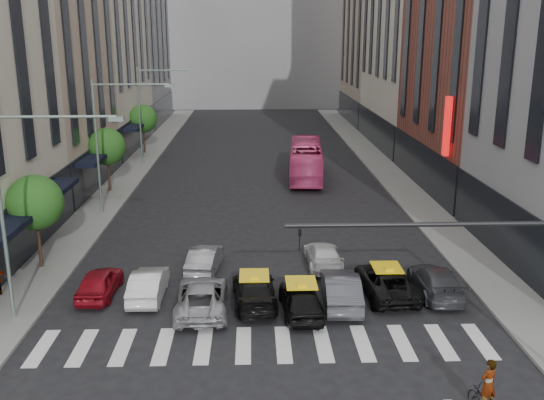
{
  "coord_description": "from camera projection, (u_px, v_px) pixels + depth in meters",
  "views": [
    {
      "loc": [
        -0.56,
        -20.37,
        12.03
      ],
      "look_at": [
        0.38,
        8.85,
        4.0
      ],
      "focal_mm": 40.0,
      "sensor_mm": 36.0,
      "label": 1
    }
  ],
  "objects": [
    {
      "name": "car_row2_right",
      "position": [
        323.0,
        255.0,
        32.36
      ],
      "size": [
        1.87,
        4.37,
        1.25
      ],
      "primitive_type": "imported",
      "rotation": [
        0.0,
        0.0,
        3.17
      ],
      "color": "silver",
      "rests_on": "ground"
    },
    {
      "name": "building_right_d",
      "position": [
        381.0,
        19.0,
        82.3
      ],
      "size": [
        8.0,
        18.0,
        28.0
      ],
      "primitive_type": "cube",
      "color": "tan",
      "rests_on": "ground"
    },
    {
      "name": "traffic_signal",
      "position": [
        492.0,
        260.0,
        20.92
      ],
      "size": [
        10.1,
        0.2,
        6.0
      ],
      "color": "black",
      "rests_on": "ground"
    },
    {
      "name": "rider",
      "position": [
        490.0,
        366.0,
        19.35
      ],
      "size": [
        0.76,
        0.64,
        1.76
      ],
      "primitive_type": "imported",
      "rotation": [
        0.0,
        0.0,
        3.56
      ],
      "color": "gray",
      "rests_on": "motorcycle"
    },
    {
      "name": "car_white_front",
      "position": [
        148.0,
        284.0,
        28.45
      ],
      "size": [
        1.46,
        4.15,
        1.37
      ],
      "primitive_type": "imported",
      "rotation": [
        0.0,
        0.0,
        3.14
      ],
      "color": "silver",
      "rests_on": "ground"
    },
    {
      "name": "tree_mid",
      "position": [
        107.0,
        147.0,
        46.56
      ],
      "size": [
        2.88,
        2.88,
        4.95
      ],
      "color": "black",
      "rests_on": "sidewalk_left"
    },
    {
      "name": "car_grey_mid",
      "position": [
        341.0,
        289.0,
        27.74
      ],
      "size": [
        1.78,
        4.66,
        1.52
      ],
      "primitive_type": "imported",
      "rotation": [
        0.0,
        0.0,
        3.1
      ],
      "color": "#42444A",
      "rests_on": "ground"
    },
    {
      "name": "building_left_b",
      "position": [
        36.0,
        34.0,
        46.11
      ],
      "size": [
        8.0,
        16.0,
        24.0
      ],
      "primitive_type": "cube",
      "color": "tan",
      "rests_on": "ground"
    },
    {
      "name": "bus",
      "position": [
        306.0,
        160.0,
        51.98
      ],
      "size": [
        3.5,
        11.33,
        3.11
      ],
      "primitive_type": "imported",
      "rotation": [
        0.0,
        0.0,
        3.06
      ],
      "color": "#DB407E",
      "rests_on": "ground"
    },
    {
      "name": "tree_near",
      "position": [
        35.0,
        203.0,
        31.14
      ],
      "size": [
        2.88,
        2.88,
        4.95
      ],
      "color": "black",
      "rests_on": "sidewalk_left"
    },
    {
      "name": "car_red",
      "position": [
        100.0,
        282.0,
        28.66
      ],
      "size": [
        1.7,
        3.97,
        1.34
      ],
      "primitive_type": "imported",
      "rotation": [
        0.0,
        0.0,
        3.11
      ],
      "color": "maroon",
      "rests_on": "ground"
    },
    {
      "name": "taxi_left",
      "position": [
        254.0,
        290.0,
        27.79
      ],
      "size": [
        2.23,
        4.87,
        1.38
      ],
      "primitive_type": "imported",
      "rotation": [
        0.0,
        0.0,
        3.2
      ],
      "color": "black",
      "rests_on": "ground"
    },
    {
      "name": "streetlamp_far",
      "position": [
        149.0,
        103.0,
        55.65
      ],
      "size": [
        5.38,
        0.25,
        9.0
      ],
      "color": "gray",
      "rests_on": "sidewalk_left"
    },
    {
      "name": "ground",
      "position": [
        269.0,
        364.0,
        22.83
      ],
      "size": [
        160.0,
        160.0,
        0.0
      ],
      "primitive_type": "plane",
      "color": "black",
      "rests_on": "ground"
    },
    {
      "name": "car_grey_curb",
      "position": [
        436.0,
        281.0,
        28.8
      ],
      "size": [
        1.98,
        4.71,
        1.36
      ],
      "primitive_type": "imported",
      "rotation": [
        0.0,
        0.0,
        3.13
      ],
      "color": "#383A3F",
      "rests_on": "ground"
    },
    {
      "name": "streetlamp_near",
      "position": [
        22.0,
        189.0,
        24.81
      ],
      "size": [
        5.38,
        0.25,
        9.0
      ],
      "color": "gray",
      "rests_on": "sidewalk_left"
    },
    {
      "name": "taxi_right",
      "position": [
        386.0,
        281.0,
        28.75
      ],
      "size": [
        2.58,
        5.06,
        1.37
      ],
      "primitive_type": "imported",
      "rotation": [
        0.0,
        0.0,
        3.2
      ],
      "color": "black",
      "rests_on": "ground"
    },
    {
      "name": "car_row2_left",
      "position": [
        205.0,
        259.0,
        31.65
      ],
      "size": [
        1.88,
        4.19,
        1.33
      ],
      "primitive_type": "imported",
      "rotation": [
        0.0,
        0.0,
        3.02
      ],
      "color": "gray",
      "rests_on": "ground"
    },
    {
      "name": "tree_far",
      "position": [
        143.0,
        119.0,
        61.98
      ],
      "size": [
        2.88,
        2.88,
        4.95
      ],
      "color": "black",
      "rests_on": "sidewalk_left"
    },
    {
      "name": "building_left_d",
      "position": [
        129.0,
        11.0,
        80.98
      ],
      "size": [
        8.0,
        18.0,
        30.0
      ],
      "primitive_type": "cube",
      "color": "gray",
      "rests_on": "ground"
    },
    {
      "name": "taxi_center",
      "position": [
        301.0,
        298.0,
        26.82
      ],
      "size": [
        1.94,
        4.31,
        1.44
      ],
      "primitive_type": "imported",
      "rotation": [
        0.0,
        0.0,
        3.2
      ],
      "color": "black",
      "rests_on": "ground"
    },
    {
      "name": "sidewalk_left",
      "position": [
        124.0,
        180.0,
        51.37
      ],
      "size": [
        3.0,
        96.0,
        0.15
      ],
      "primitive_type": "cube",
      "color": "slate",
      "rests_on": "ground"
    },
    {
      "name": "sidewalk_right",
      "position": [
        393.0,
        178.0,
        52.08
      ],
      "size": [
        3.0,
        96.0,
        0.15
      ],
      "primitive_type": "cube",
      "color": "slate",
      "rests_on": "ground"
    },
    {
      "name": "liberty_sign",
      "position": [
        447.0,
        126.0,
        40.91
      ],
      "size": [
        0.3,
        0.7,
        4.0
      ],
      "color": "red",
      "rests_on": "ground"
    },
    {
      "name": "car_silver",
      "position": [
        202.0,
        296.0,
        27.1
      ],
      "size": [
        2.44,
        5.01,
        1.37
      ],
      "primitive_type": "imported",
      "rotation": [
        0.0,
        0.0,
        3.18
      ],
      "color": "#9C9DA2",
      "rests_on": "ground"
    },
    {
      "name": "building_right_b",
      "position": [
        483.0,
        21.0,
        45.94
      ],
      "size": [
        8.0,
        18.0,
        26.0
      ],
      "primitive_type": "cube",
      "color": "brown",
      "rests_on": "ground"
    },
    {
      "name": "streetlamp_mid",
      "position": [
        110.0,
        129.0,
        40.23
      ],
      "size": [
        5.38,
        0.25,
        9.0
      ],
      "color": "gray",
      "rests_on": "sidewalk_left"
    }
  ]
}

